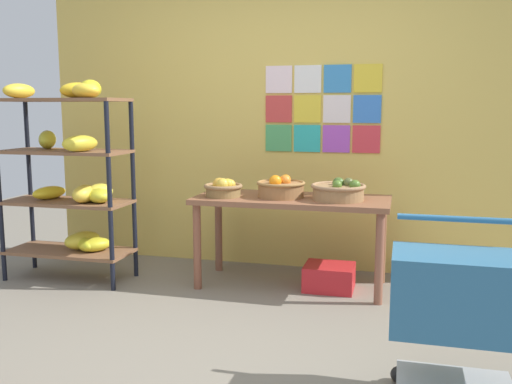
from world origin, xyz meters
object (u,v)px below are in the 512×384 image
object	(u,v)px
banana_shelf_unit	(73,171)
fruit_basket_left	(281,187)
display_table	(292,209)
fruit_basket_right	(339,191)
shopping_cart	(458,300)
produce_crate_under_table	(329,277)
fruit_basket_back_left	(223,188)

from	to	relation	value
banana_shelf_unit	fruit_basket_left	world-z (taller)	banana_shelf_unit
fruit_basket_left	banana_shelf_unit	bearing A→B (deg)	-171.35
display_table	banana_shelf_unit	bearing A→B (deg)	-171.32
fruit_basket_right	shopping_cart	bearing A→B (deg)	-64.27
fruit_basket_right	shopping_cart	distance (m)	1.67
banana_shelf_unit	display_table	distance (m)	1.74
produce_crate_under_table	shopping_cart	xyz separation A→B (m)	(0.78, -1.51, 0.40)
fruit_basket_right	shopping_cart	world-z (taller)	fruit_basket_right
display_table	fruit_basket_right	size ratio (longest dim) A/B	3.65
display_table	fruit_basket_left	world-z (taller)	fruit_basket_left
display_table	fruit_basket_back_left	world-z (taller)	fruit_basket_back_left
display_table	fruit_basket_left	bearing A→B (deg)	-170.70
fruit_basket_back_left	shopping_cart	world-z (taller)	shopping_cart
banana_shelf_unit	display_table	bearing A→B (deg)	8.68
fruit_basket_right	fruit_basket_left	world-z (taller)	fruit_basket_left
display_table	shopping_cart	bearing A→B (deg)	-54.74
banana_shelf_unit	fruit_basket_back_left	bearing A→B (deg)	7.88
produce_crate_under_table	shopping_cart	bearing A→B (deg)	-62.73
display_table	fruit_basket_back_left	size ratio (longest dim) A/B	4.94
fruit_basket_right	shopping_cart	size ratio (longest dim) A/B	0.47
fruit_basket_back_left	display_table	bearing A→B (deg)	10.52
display_table	fruit_basket_left	distance (m)	0.18
fruit_basket_back_left	fruit_basket_left	distance (m)	0.44
display_table	fruit_basket_back_left	xyz separation A→B (m)	(-0.51, -0.10, 0.16)
fruit_basket_back_left	produce_crate_under_table	xyz separation A→B (m)	(0.81, 0.08, -0.66)
shopping_cart	banana_shelf_unit	bearing A→B (deg)	160.65
fruit_basket_right	produce_crate_under_table	world-z (taller)	fruit_basket_right
display_table	produce_crate_under_table	bearing A→B (deg)	-2.35
banana_shelf_unit	fruit_basket_back_left	size ratio (longest dim) A/B	5.32
display_table	fruit_basket_back_left	distance (m)	0.54
banana_shelf_unit	shopping_cart	xyz separation A→B (m)	(2.78, -1.26, -0.38)
fruit_basket_left	fruit_basket_right	bearing A→B (deg)	-2.87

